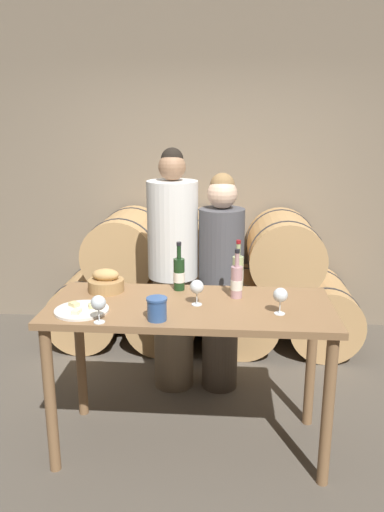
{
  "coord_description": "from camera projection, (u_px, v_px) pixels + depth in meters",
  "views": [
    {
      "loc": [
        0.22,
        -2.69,
        1.95
      ],
      "look_at": [
        0.0,
        0.14,
        1.18
      ],
      "focal_mm": 35.0,
      "sensor_mm": 36.0,
      "label": 1
    }
  ],
  "objects": [
    {
      "name": "wine_bottle_rose",
      "position": [
        237.0,
        281.0,
        2.96
      ],
      "size": [
        0.07,
        0.07,
        0.3
      ],
      "color": "#BC8E93",
      "rests_on": "tasting_table"
    },
    {
      "name": "tasting_table",
      "position": [
        190.0,
        325.0,
        2.91
      ],
      "size": [
        1.64,
        0.7,
        0.93
      ],
      "color": "olive",
      "rests_on": "ground_plane"
    },
    {
      "name": "blue_crock",
      "position": [
        157.0,
        308.0,
        2.63
      ],
      "size": [
        0.11,
        0.11,
        0.12
      ],
      "color": "#335693",
      "rests_on": "tasting_table"
    },
    {
      "name": "person_left",
      "position": [
        173.0,
        271.0,
        3.6
      ],
      "size": [
        0.36,
        0.36,
        1.78
      ],
      "color": "#756651",
      "rests_on": "ground_plane"
    },
    {
      "name": "cheese_plate",
      "position": [
        82.0,
        310.0,
        2.76
      ],
      "size": [
        0.3,
        0.3,
        0.04
      ],
      "color": "white",
      "rests_on": "tasting_table"
    },
    {
      "name": "person_right",
      "position": [
        221.0,
        282.0,
        3.59
      ],
      "size": [
        0.32,
        0.32,
        1.61
      ],
      "color": "#4C4238",
      "rests_on": "ground_plane"
    },
    {
      "name": "wine_bottle_white",
      "position": [
        238.0,
        272.0,
        3.12
      ],
      "size": [
        0.07,
        0.07,
        0.31
      ],
      "color": "#ADBC7F",
      "rests_on": "tasting_table"
    },
    {
      "name": "wine_glass_center",
      "position": [
        280.0,
        296.0,
        2.7
      ],
      "size": [
        0.08,
        0.08,
        0.15
      ],
      "color": "white",
      "rests_on": "tasting_table"
    },
    {
      "name": "wine_glass_far_left",
      "position": [
        98.0,
        303.0,
        2.58
      ],
      "size": [
        0.08,
        0.08,
        0.15
      ],
      "color": "white",
      "rests_on": "tasting_table"
    },
    {
      "name": "wine_glass_left",
      "position": [
        197.0,
        287.0,
        2.83
      ],
      "size": [
        0.08,
        0.08,
        0.15
      ],
      "color": "white",
      "rests_on": "tasting_table"
    },
    {
      "name": "barrel_stack",
      "position": [
        204.0,
        283.0,
        4.45
      ],
      "size": [
        2.7,
        0.84,
        1.19
      ],
      "color": "tan",
      "rests_on": "ground_plane"
    },
    {
      "name": "stone_wall_back",
      "position": [
        208.0,
        159.0,
        4.69
      ],
      "size": [
        10.0,
        0.12,
        3.2
      ],
      "color": "gray",
      "rests_on": "ground_plane"
    },
    {
      "name": "ground_plane",
      "position": [
        190.0,
        444.0,
        3.11
      ],
      "size": [
        10.0,
        10.0,
        0.0
      ],
      "primitive_type": "plane",
      "color": "#564F44"
    },
    {
      "name": "wine_bottle_red",
      "position": [
        179.0,
        274.0,
        3.09
      ],
      "size": [
        0.07,
        0.07,
        0.31
      ],
      "color": "#193819",
      "rests_on": "tasting_table"
    },
    {
      "name": "bread_basket",
      "position": [
        106.0,
        283.0,
        3.08
      ],
      "size": [
        0.22,
        0.22,
        0.14
      ],
      "color": "#A87F4C",
      "rests_on": "tasting_table"
    }
  ]
}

